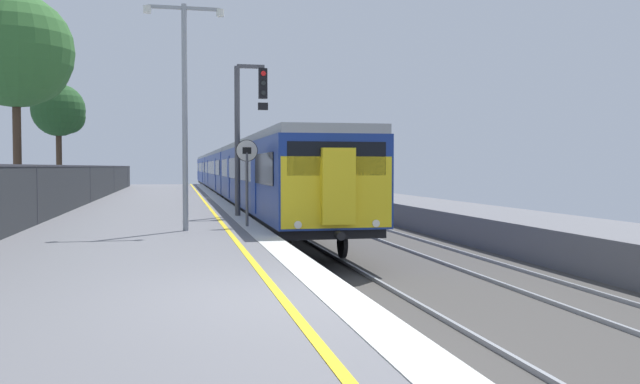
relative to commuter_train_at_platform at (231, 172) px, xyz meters
The scene contains 7 objects.
ground 38.14m from the commuter_train_at_platform, 89.18° to the right, with size 17.40×110.00×1.21m.
commuter_train_at_platform is the anchor object (origin of this frame).
signal_gantry 24.37m from the commuter_train_at_platform, 93.48° to the right, with size 1.10×0.24×4.98m.
speed_limit_sign 28.28m from the commuter_train_at_platform, 93.74° to the right, with size 0.59×0.08×2.36m.
platform_lamp_mid 29.30m from the commuter_train_at_platform, 96.86° to the right, with size 2.00×0.20×5.72m.
background_tree_centre 12.63m from the commuter_train_at_platform, 145.22° to the right, with size 2.91×2.91×6.23m.
background_tree_right 20.47m from the commuter_train_at_platform, 119.82° to the right, with size 4.57×4.57×8.58m.
Camera 1 is at (-1.61, -8.16, 1.63)m, focal length 37.39 mm.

